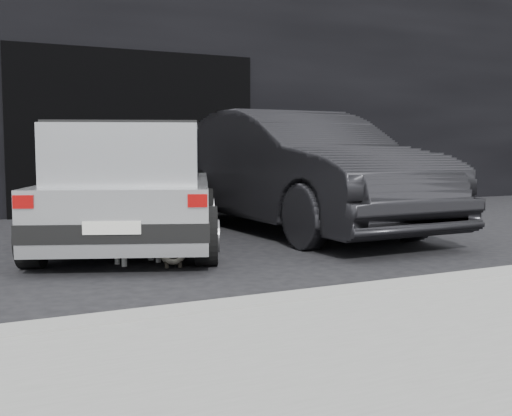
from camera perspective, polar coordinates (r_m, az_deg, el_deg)
name	(u,v)px	position (r m, az deg, el deg)	size (l,w,h in m)	color
ground	(154,254)	(6.49, -9.06, -4.10)	(80.00, 80.00, 0.00)	black
building_facade	(105,70)	(12.54, -13.24, 11.85)	(34.00, 4.00, 5.00)	black
garage_opening	(137,133)	(10.52, -10.54, 6.61)	(4.00, 0.10, 2.60)	black
curb	(403,290)	(4.68, 12.93, -7.15)	(18.00, 0.25, 0.12)	gray
silver_hatchback	(133,180)	(6.96, -10.84, 2.43)	(2.79, 3.88, 1.31)	#AFB1B4
second_car	(297,171)	(8.14, 3.70, 3.31)	(1.62, 4.65, 1.53)	black
cat_siamese	(173,254)	(5.83, -7.41, -4.06)	(0.36, 0.68, 0.24)	beige
cat_white	(142,242)	(6.02, -10.13, -2.96)	(0.85, 0.40, 0.41)	silver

